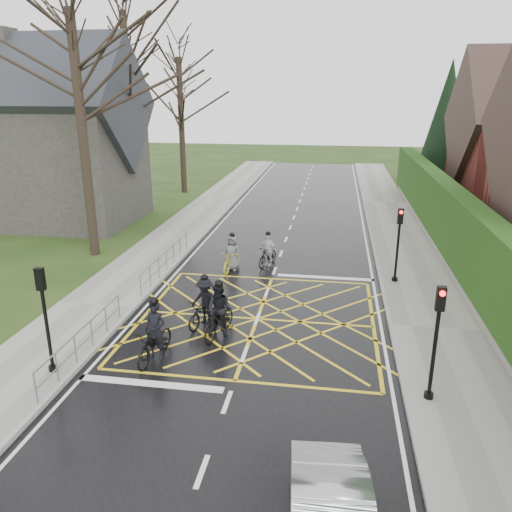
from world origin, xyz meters
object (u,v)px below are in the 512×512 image
(cyclist_back, at_px, (219,315))
(cyclist_mid, at_px, (205,306))
(cyclist_rear, at_px, (155,339))
(cyclist_lead, at_px, (232,257))
(cyclist_front, at_px, (268,253))

(cyclist_back, bearing_deg, cyclist_mid, 146.25)
(cyclist_rear, xyz_separation_m, cyclist_lead, (0.67, 7.99, -0.04))
(cyclist_rear, bearing_deg, cyclist_mid, 79.54)
(cyclist_rear, relative_size, cyclist_front, 1.26)
(cyclist_rear, relative_size, cyclist_back, 1.05)
(cyclist_rear, height_order, cyclist_front, cyclist_rear)
(cyclist_back, xyz_separation_m, cyclist_front, (0.62, 7.07, -0.14))
(cyclist_mid, bearing_deg, cyclist_rear, -89.93)
(cyclist_back, distance_m, cyclist_front, 7.09)
(cyclist_rear, xyz_separation_m, cyclist_mid, (0.85, 2.53, 0.02))
(cyclist_rear, distance_m, cyclist_lead, 8.01)
(cyclist_front, xyz_separation_m, cyclist_lead, (-1.49, -0.83, 0.00))
(cyclist_mid, distance_m, cyclist_lead, 5.46)
(cyclist_back, height_order, cyclist_lead, cyclist_back)
(cyclist_back, bearing_deg, cyclist_lead, 113.00)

